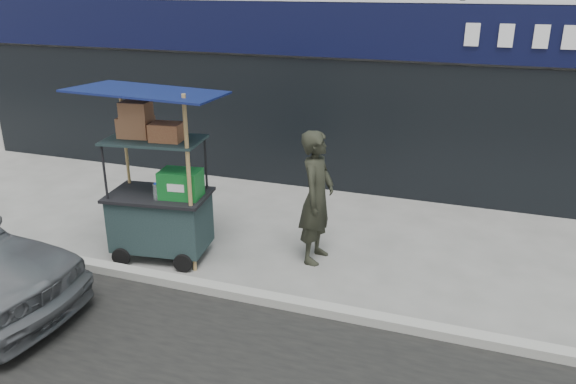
% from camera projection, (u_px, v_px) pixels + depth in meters
% --- Properties ---
extents(ground, '(80.00, 80.00, 0.00)m').
position_uv_depth(ground, '(252.00, 291.00, 7.12)').
color(ground, '#63645F').
rests_on(ground, ground).
extents(curb, '(80.00, 0.18, 0.12)m').
position_uv_depth(curb, '(245.00, 295.00, 6.92)').
color(curb, '#97988F').
rests_on(curb, ground).
extents(vendor_cart, '(1.98, 1.52, 2.46)m').
position_uv_depth(vendor_cart, '(160.00, 200.00, 7.72)').
color(vendor_cart, black).
rests_on(vendor_cart, ground).
extents(vendor_man, '(0.48, 0.70, 1.86)m').
position_uv_depth(vendor_man, '(317.00, 197.00, 7.63)').
color(vendor_man, black).
rests_on(vendor_man, ground).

